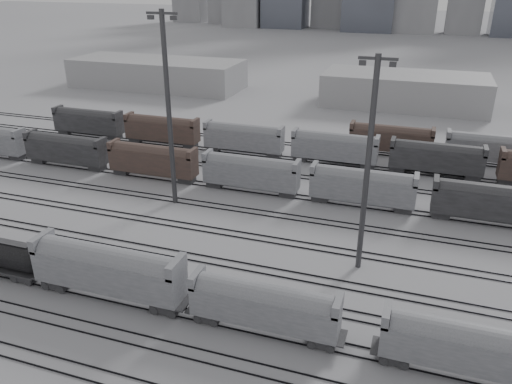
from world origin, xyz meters
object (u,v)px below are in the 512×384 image
(hopper_car_a, at_px, (108,268))
(light_mast_c, at_px, (368,163))
(hopper_car_b, at_px, (264,304))
(hopper_car_c, at_px, (469,346))

(hopper_car_a, xyz_separation_m, light_mast_c, (23.65, 14.32, 9.15))
(hopper_car_a, xyz_separation_m, hopper_car_b, (16.78, -0.00, -0.51))
(hopper_car_b, distance_m, hopper_car_c, 17.74)
(hopper_car_c, xyz_separation_m, light_mast_c, (-10.87, 14.32, 9.64))
(hopper_car_a, relative_size, hopper_car_b, 1.16)
(hopper_car_a, distance_m, hopper_car_c, 34.52)
(light_mast_c, bearing_deg, hopper_car_a, -148.79)
(hopper_car_b, relative_size, light_mast_c, 0.59)
(hopper_car_b, bearing_deg, hopper_car_a, 180.00)
(hopper_car_a, height_order, hopper_car_c, hopper_car_a)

